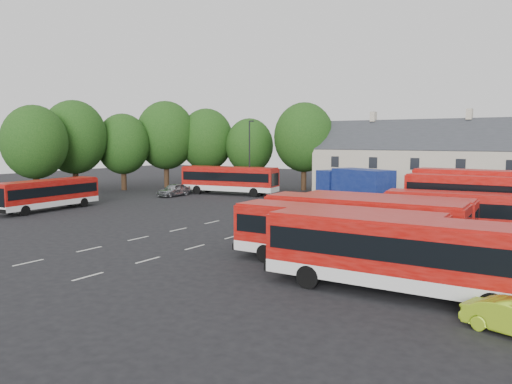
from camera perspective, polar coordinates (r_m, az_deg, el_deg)
ground at (r=39.08m, az=-6.88°, el=-3.85°), size 140.00×140.00×0.00m
lane_markings at (r=39.11m, az=-2.17°, el=-3.80°), size 5.15×33.80×0.01m
treeline at (r=66.77m, az=-9.79°, el=5.94°), size 29.92×32.59×12.01m
terrace_houses at (r=60.38m, az=22.99°, el=2.87°), size 35.70×7.13×10.06m
bus_row_a at (r=22.28m, az=16.21°, el=-6.31°), size 11.85×3.11×3.33m
bus_row_b at (r=26.43m, az=9.03°, el=-4.48°), size 11.17×2.89×3.14m
bus_row_c at (r=29.67m, az=11.94°, el=-3.22°), size 11.68×3.17×3.27m
bus_row_d at (r=33.42m, az=14.63°, el=-2.48°), size 10.97×3.19×3.06m
bus_row_e at (r=36.85m, az=23.02°, el=-1.99°), size 11.07×3.90×3.06m
bus_dd_south at (r=40.10m, az=23.77°, el=-0.74°), size 9.92×2.52×4.05m
bus_dd_north at (r=41.88m, az=24.75°, el=-0.28°), size 10.72×3.02×4.35m
bus_west at (r=50.85m, az=-22.69°, el=-0.02°), size 3.11×10.37×2.89m
bus_north at (r=60.62m, az=-3.04°, el=1.61°), size 12.23×4.56×3.38m
box_truck at (r=50.80m, az=11.21°, el=0.76°), size 8.98×5.95×3.77m
silver_car at (r=59.67m, az=-9.38°, el=0.25°), size 1.81×4.49×1.53m
lamppost at (r=60.00m, az=-0.73°, el=4.19°), size 0.62×0.34×8.93m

